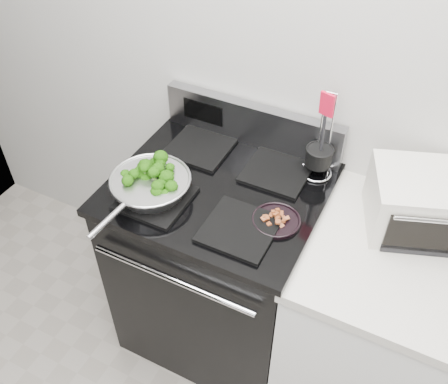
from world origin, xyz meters
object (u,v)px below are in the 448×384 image
Objects in this scene: gas_range at (219,263)px; skillet at (150,185)px; toaster_oven at (426,203)px; bacon_plate at (276,218)px; utensil_holder at (318,160)px.

skillet is at bearing -141.37° from gas_range.
toaster_oven is at bearing 23.84° from skillet.
gas_range is at bearing 43.18° from skillet.
gas_range is 0.91m from toaster_oven.
utensil_holder reaches higher than bacon_plate.
bacon_plate is at bearing -16.61° from gas_range.
skillet is at bearing -170.35° from bacon_plate.
utensil_holder is (0.31, 0.23, 0.53)m from gas_range.
bacon_plate is (0.27, -0.08, 0.48)m from gas_range.
skillet is at bearing -126.30° from utensil_holder.
gas_range is 0.65m from utensil_holder.
skillet reaches higher than bacon_plate.
gas_range is 2.38× the size of skillet.
toaster_oven is at bearing 6.88° from utensil_holder.
utensil_holder is at bearing 150.93° from toaster_oven.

